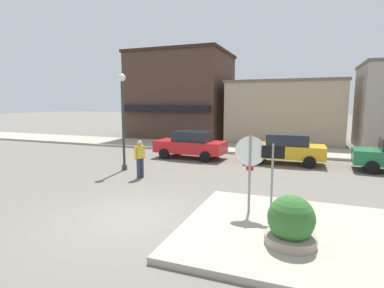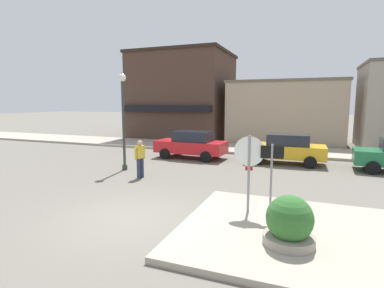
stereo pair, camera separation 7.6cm
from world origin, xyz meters
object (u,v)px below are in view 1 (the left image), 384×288
object	(u,v)px
one_way_sign	(272,172)
parked_car_second	(285,148)
pedestrian_crossing_near	(140,158)
parked_car_nearest	(191,144)
planter	(291,225)
lamp_post	(123,107)
stop_sign	(250,164)

from	to	relation	value
one_way_sign	parked_car_second	bearing A→B (deg)	91.30
one_way_sign	pedestrian_crossing_near	size ratio (longest dim) A/B	1.30
parked_car_nearest	parked_car_second	distance (m)	5.16
pedestrian_crossing_near	parked_car_nearest	bearing A→B (deg)	85.75
parked_car_nearest	pedestrian_crossing_near	distance (m)	5.03
planter	parked_car_nearest	xyz separation A→B (m)	(-5.91, 9.38, 0.25)
lamp_post	pedestrian_crossing_near	size ratio (longest dim) A/B	2.82
stop_sign	parked_car_second	size ratio (longest dim) A/B	0.57
lamp_post	one_way_sign	bearing A→B (deg)	-28.15
one_way_sign	parked_car_nearest	bearing A→B (deg)	124.33
parked_car_nearest	stop_sign	bearing A→B (deg)	-58.77
planter	parked_car_second	xyz separation A→B (m)	(-0.76, 9.72, 0.25)
one_way_sign	planter	size ratio (longest dim) A/B	1.71
parked_car_second	lamp_post	bearing A→B (deg)	-148.46
stop_sign	pedestrian_crossing_near	size ratio (longest dim) A/B	1.43
parked_car_second	pedestrian_crossing_near	distance (m)	7.70
planter	pedestrian_crossing_near	world-z (taller)	pedestrian_crossing_near
parked_car_second	stop_sign	bearing A→B (deg)	-92.91
one_way_sign	lamp_post	distance (m)	8.32
planter	lamp_post	xyz separation A→B (m)	(-7.77, 5.42, 2.40)
stop_sign	parked_car_second	bearing A→B (deg)	87.09
lamp_post	stop_sign	bearing A→B (deg)	-30.27
one_way_sign	parked_car_nearest	size ratio (longest dim) A/B	0.52
stop_sign	lamp_post	world-z (taller)	lamp_post
stop_sign	pedestrian_crossing_near	distance (m)	5.86
lamp_post	planter	bearing A→B (deg)	-34.87
parked_car_nearest	pedestrian_crossing_near	xyz separation A→B (m)	(-0.37, -5.02, 0.06)
planter	parked_car_nearest	distance (m)	11.09
stop_sign	parked_car_second	distance (m)	8.20
planter	parked_car_nearest	size ratio (longest dim) A/B	0.30
lamp_post	parked_car_nearest	size ratio (longest dim) A/B	1.12
pedestrian_crossing_near	one_way_sign	bearing A→B (deg)	-26.10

